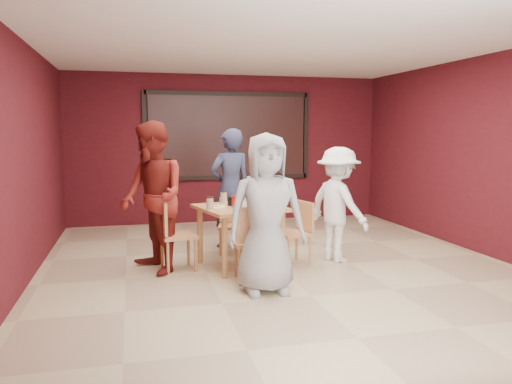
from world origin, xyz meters
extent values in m
plane|color=#C8B98B|center=(0.00, 0.00, 0.00)|extent=(7.00, 7.00, 0.00)
cube|color=black|center=(0.00, 3.45, 1.65)|extent=(3.00, 0.02, 1.50)
cube|color=tan|center=(-0.48, 0.23, 0.76)|extent=(1.20, 1.20, 0.04)
cylinder|color=tan|center=(-0.96, 0.52, 0.37)|extent=(0.07, 0.07, 0.74)
cylinder|color=tan|center=(-0.19, 0.71, 0.37)|extent=(0.07, 0.07, 0.74)
cylinder|color=tan|center=(-0.77, -0.25, 0.37)|extent=(0.07, 0.07, 0.74)
cylinder|color=tan|center=(0.00, -0.06, 0.37)|extent=(0.07, 0.07, 0.74)
cylinder|color=silver|center=(-0.48, -0.08, 0.79)|extent=(0.25, 0.25, 0.01)
cone|color=#C87B46|center=(-0.48, -0.08, 0.81)|extent=(0.23, 0.23, 0.02)
cylinder|color=beige|center=(-0.34, -0.18, 0.85)|extent=(0.09, 0.09, 0.14)
cylinder|color=black|center=(-0.34, -0.18, 0.93)|extent=(0.09, 0.09, 0.01)
cylinder|color=silver|center=(-0.48, 0.54, 0.79)|extent=(0.25, 0.25, 0.01)
cone|color=#C87B46|center=(-0.48, 0.54, 0.81)|extent=(0.23, 0.23, 0.02)
cylinder|color=beige|center=(-0.62, 0.64, 0.85)|extent=(0.09, 0.09, 0.14)
cylinder|color=black|center=(-0.62, 0.64, 0.93)|extent=(0.09, 0.09, 0.01)
cylinder|color=silver|center=(-0.79, 0.23, 0.79)|extent=(0.25, 0.25, 0.01)
cone|color=#C87B46|center=(-0.79, 0.23, 0.81)|extent=(0.23, 0.23, 0.02)
cylinder|color=beige|center=(-0.89, 0.09, 0.85)|extent=(0.09, 0.09, 0.14)
cylinder|color=black|center=(-0.89, 0.09, 0.93)|extent=(0.09, 0.09, 0.01)
cylinder|color=silver|center=(-0.17, 0.23, 0.79)|extent=(0.25, 0.25, 0.01)
cone|color=#C87B46|center=(-0.17, 0.23, 0.81)|extent=(0.23, 0.23, 0.02)
cylinder|color=beige|center=(-0.07, 0.37, 0.85)|extent=(0.09, 0.09, 0.14)
cylinder|color=black|center=(-0.07, 0.37, 0.93)|extent=(0.09, 0.09, 0.01)
cylinder|color=silver|center=(-0.40, 0.20, 0.83)|extent=(0.06, 0.06, 0.10)
cylinder|color=silver|center=(-0.46, 0.15, 0.83)|extent=(0.05, 0.05, 0.08)
cylinder|color=#A3130B|center=(-0.56, 0.18, 0.86)|extent=(0.07, 0.07, 0.15)
cube|color=black|center=(-0.56, 0.32, 0.84)|extent=(0.13, 0.09, 0.11)
cube|color=#C5854C|center=(-0.47, -0.42, 0.45)|extent=(0.47, 0.47, 0.04)
cylinder|color=#C5854C|center=(-0.28, -0.25, 0.21)|extent=(0.04, 0.04, 0.43)
cylinder|color=#C5854C|center=(-0.63, -0.23, 0.21)|extent=(0.04, 0.04, 0.43)
cylinder|color=#C5854C|center=(-0.30, -0.61, 0.21)|extent=(0.04, 0.04, 0.43)
cylinder|color=#C5854C|center=(-0.66, -0.58, 0.21)|extent=(0.04, 0.04, 0.43)
cube|color=#C5854C|center=(-0.48, -0.61, 0.70)|extent=(0.44, 0.07, 0.42)
cube|color=#C5854C|center=(-0.45, 0.94, 0.39)|extent=(0.47, 0.47, 0.04)
cylinder|color=#C5854C|center=(-0.63, 0.83, 0.19)|extent=(0.03, 0.03, 0.37)
cylinder|color=#C5854C|center=(-0.34, 0.75, 0.19)|extent=(0.03, 0.03, 0.37)
cylinder|color=#C5854C|center=(-0.55, 1.13, 0.19)|extent=(0.03, 0.03, 0.37)
cylinder|color=#C5854C|center=(-0.26, 1.05, 0.19)|extent=(0.03, 0.03, 0.37)
cube|color=#C5854C|center=(-0.40, 1.11, 0.61)|extent=(0.37, 0.13, 0.36)
cube|color=#C5854C|center=(-1.27, 0.25, 0.44)|extent=(0.48, 0.48, 0.04)
cylinder|color=#C5854C|center=(-1.08, 0.11, 0.21)|extent=(0.04, 0.04, 0.42)
cylinder|color=#C5854C|center=(-1.13, 0.45, 0.21)|extent=(0.04, 0.04, 0.42)
cylinder|color=#C5854C|center=(-1.42, 0.06, 0.21)|extent=(0.04, 0.04, 0.42)
cylinder|color=#C5854C|center=(-1.47, 0.40, 0.21)|extent=(0.04, 0.04, 0.42)
cube|color=#C5854C|center=(-1.46, 0.22, 0.68)|extent=(0.10, 0.43, 0.41)
cube|color=#C5854C|center=(0.21, 0.15, 0.41)|extent=(0.48, 0.48, 0.04)
cylinder|color=#C5854C|center=(0.01, 0.26, 0.19)|extent=(0.03, 0.03, 0.39)
cylinder|color=#C5854C|center=(0.09, -0.05, 0.19)|extent=(0.03, 0.03, 0.39)
cylinder|color=#C5854C|center=(0.33, 0.34, 0.19)|extent=(0.03, 0.03, 0.39)
cylinder|color=#C5854C|center=(0.41, 0.03, 0.19)|extent=(0.03, 0.03, 0.39)
cube|color=#C5854C|center=(0.38, 0.19, 0.64)|extent=(0.13, 0.39, 0.38)
imported|color=#9C9C9C|center=(-0.43, -0.87, 0.86)|extent=(0.86, 0.57, 1.73)
imported|color=#2A314C|center=(-0.39, 1.34, 0.89)|extent=(0.73, 0.56, 1.78)
imported|color=maroon|center=(-1.58, 0.21, 0.94)|extent=(0.98, 1.10, 1.87)
imported|color=white|center=(0.85, 0.18, 0.77)|extent=(0.89, 1.13, 1.53)
camera|label=1|loc=(-1.81, -5.95, 1.75)|focal=35.00mm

